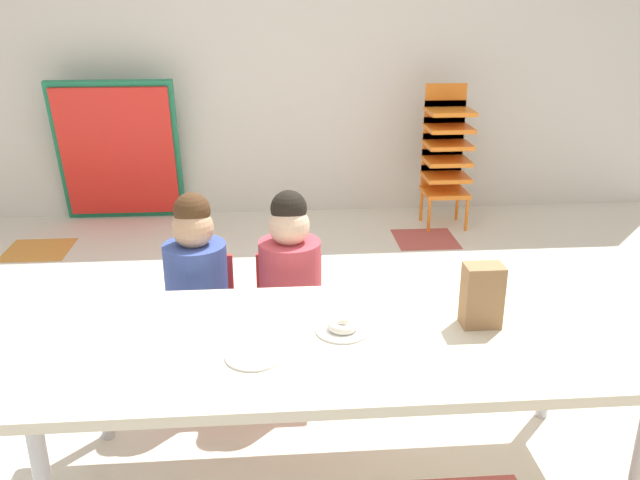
% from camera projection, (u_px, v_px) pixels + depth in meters
% --- Properties ---
extents(ground_plane, '(6.26, 5.18, 0.02)m').
position_uv_depth(ground_plane, '(320.00, 384.00, 3.09)').
color(ground_plane, silver).
extents(back_wall, '(6.26, 0.10, 2.48)m').
position_uv_depth(back_wall, '(293.00, 51.00, 5.07)').
color(back_wall, beige).
rests_on(back_wall, ground_plane).
extents(craft_table, '(1.94, 0.82, 0.61)m').
position_uv_depth(craft_table, '(341.00, 349.00, 2.25)').
color(craft_table, beige).
rests_on(craft_table, ground_plane).
extents(seated_child_near_camera, '(0.32, 0.31, 0.92)m').
position_uv_depth(seated_child_near_camera, '(197.00, 278.00, 2.81)').
color(seated_child_near_camera, red).
rests_on(seated_child_near_camera, ground_plane).
extents(seated_child_middle_seat, '(0.32, 0.31, 0.92)m').
position_uv_depth(seated_child_middle_seat, '(290.00, 275.00, 2.84)').
color(seated_child_middle_seat, red).
rests_on(seated_child_middle_seat, ground_plane).
extents(kid_chair_orange_stack, '(0.32, 0.30, 1.04)m').
position_uv_depth(kid_chair_orange_stack, '(446.00, 149.00, 4.95)').
color(kid_chair_orange_stack, orange).
rests_on(kid_chair_orange_stack, ground_plane).
extents(folded_activity_table, '(0.90, 0.29, 1.09)m').
position_uv_depth(folded_activity_table, '(118.00, 152.00, 5.03)').
color(folded_activity_table, '#19724C').
rests_on(folded_activity_table, ground_plane).
extents(paper_bag_brown, '(0.13, 0.09, 0.22)m').
position_uv_depth(paper_bag_brown, '(482.00, 295.00, 2.28)').
color(paper_bag_brown, '#9E754C').
rests_on(paper_bag_brown, craft_table).
extents(paper_plate_near_edge, '(0.18, 0.18, 0.01)m').
position_uv_depth(paper_plate_near_edge, '(342.00, 331.00, 2.27)').
color(paper_plate_near_edge, white).
rests_on(paper_plate_near_edge, craft_table).
extents(paper_plate_center_table, '(0.18, 0.18, 0.01)m').
position_uv_depth(paper_plate_center_table, '(254.00, 356.00, 2.11)').
color(paper_plate_center_table, white).
rests_on(paper_plate_center_table, craft_table).
extents(donut_powdered_on_plate, '(0.10, 0.10, 0.03)m').
position_uv_depth(donut_powdered_on_plate, '(342.00, 325.00, 2.26)').
color(donut_powdered_on_plate, white).
rests_on(donut_powdered_on_plate, craft_table).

